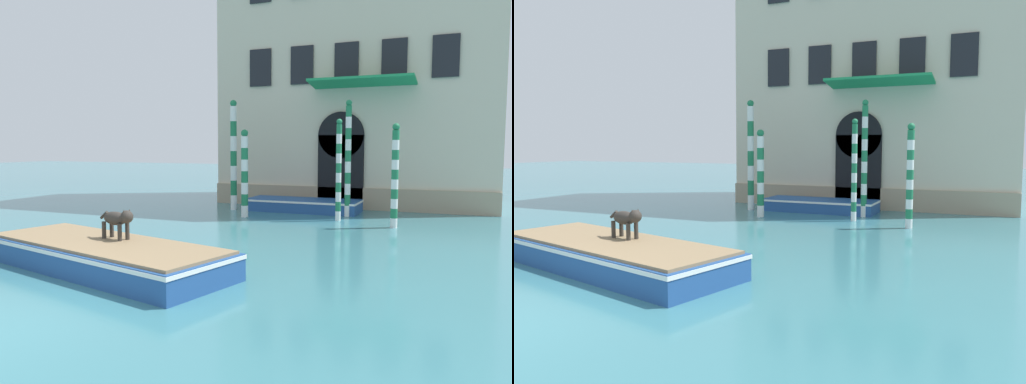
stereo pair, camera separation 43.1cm
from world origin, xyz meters
TOP-DOWN VIEW (x-y plane):
  - palazzo_left at (1.89, 19.16)m, footprint 12.16×7.40m
  - boat_foreground at (-0.61, 3.72)m, footprint 6.58×3.59m
  - dog_on_deck at (-0.47, 4.03)m, footprint 1.04×0.46m
  - boat_moored_near_palazzo at (0.53, 14.65)m, footprint 4.60×1.73m
  - mooring_pole_0 at (4.52, 11.85)m, footprint 0.24×0.24m
  - mooring_pole_1 at (-2.34, 14.00)m, footprint 0.28×0.28m
  - mooring_pole_2 at (-1.04, 12.24)m, footprint 0.27×0.27m
  - mooring_pole_3 at (2.46, 12.67)m, footprint 0.20×0.20m
  - mooring_pole_4 at (2.53, 13.86)m, footprint 0.23×0.23m

SIDE VIEW (x-z plane):
  - boat_moored_near_palazzo at x=0.53m, z-range 0.01..0.52m
  - boat_foreground at x=-0.61m, z-range 0.02..0.64m
  - dog_on_deck at x=-0.47m, z-range 0.72..1.42m
  - mooring_pole_2 at x=-1.04m, z-range 0.02..3.33m
  - mooring_pole_0 at x=4.52m, z-range 0.02..3.45m
  - mooring_pole_3 at x=2.46m, z-range 0.02..3.67m
  - mooring_pole_4 at x=2.53m, z-range 0.02..4.43m
  - mooring_pole_1 at x=-2.34m, z-range 0.02..4.61m
  - palazzo_left at x=1.89m, z-range -0.02..17.34m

